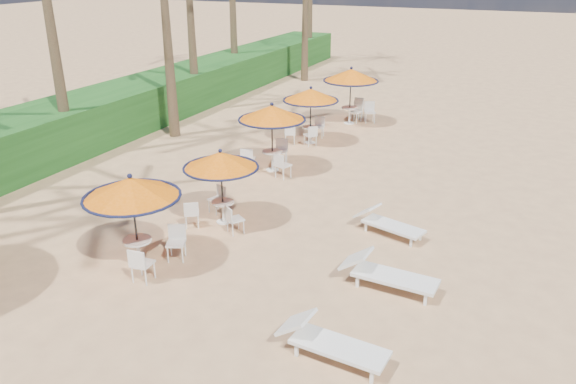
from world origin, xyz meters
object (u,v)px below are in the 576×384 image
station_2 (272,121)px  station_4 (353,82)px  station_1 (220,169)px  lounger_mid (385,273)px  lounger_far (387,222)px  station_3 (310,102)px  station_0 (135,197)px  lounger_near (329,341)px

station_2 → station_4: station_4 is taller
station_1 → lounger_mid: 5.37m
station_2 → lounger_mid: size_ratio=1.09×
station_1 → station_2: size_ratio=0.89×
station_2 → lounger_far: 6.01m
lounger_far → station_3: bearing=143.2°
station_3 → lounger_mid: size_ratio=1.03×
station_2 → lounger_far: bearing=-32.4°
station_0 → station_3: 10.72m
station_4 → lounger_far: size_ratio=1.25×
station_2 → lounger_far: size_ratio=1.19×
lounger_near → lounger_mid: lounger_mid is taller
station_0 → station_1: 2.93m
lounger_near → lounger_far: 5.41m
station_1 → lounger_far: 4.70m
station_3 → lounger_mid: station_3 is taller
station_0 → lounger_far: (4.88, 4.10, -1.47)m
station_4 → lounger_far: station_4 is taller
station_2 → station_3: size_ratio=1.05×
station_0 → lounger_mid: (5.56, 1.47, -1.43)m
station_0 → lounger_near: 5.60m
station_1 → station_3: bearing=94.3°
station_2 → station_3: (-0.03, 3.49, -0.09)m
station_4 → lounger_near: (4.75, -15.50, -1.50)m
station_3 → lounger_near: station_3 is taller
station_0 → station_2: size_ratio=0.98×
station_2 → lounger_near: size_ratio=1.12×
station_2 → station_4: (0.54, 6.98, 0.09)m
station_3 → lounger_far: size_ratio=1.13×
station_2 → lounger_near: station_2 is taller
station_1 → lounger_far: station_1 is taller
station_0 → lounger_near: station_0 is taller
lounger_mid → lounger_near: bearing=-92.9°
lounger_mid → station_1: bearing=167.9°
station_1 → station_3: 7.87m
station_0 → station_4: station_4 is taller
station_3 → lounger_near: bearing=-66.1°
station_1 → lounger_near: (4.74, -4.16, -1.23)m
station_0 → station_2: (-0.04, 7.23, -0.03)m
station_3 → lounger_mid: bearing=-58.6°
station_4 → lounger_mid: size_ratio=1.14×
station_0 → lounger_mid: size_ratio=1.06×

